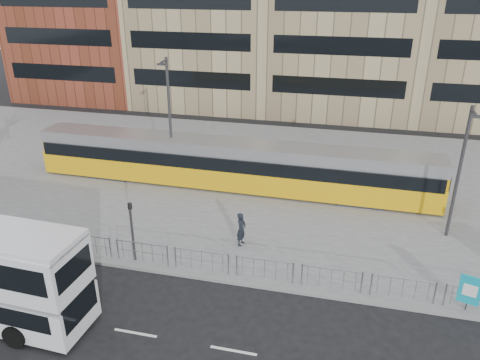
% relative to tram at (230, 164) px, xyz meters
% --- Properties ---
extents(ground, '(120.00, 120.00, 0.00)m').
position_rel_tram_xyz_m(ground, '(1.84, -10.11, -1.69)').
color(ground, black).
rests_on(ground, ground).
extents(plaza, '(64.00, 24.00, 0.15)m').
position_rel_tram_xyz_m(plaza, '(1.84, 1.89, -1.62)').
color(plaza, slate).
rests_on(plaza, ground).
extents(kerb, '(64.00, 0.25, 0.17)m').
position_rel_tram_xyz_m(kerb, '(1.84, -10.06, -1.62)').
color(kerb, gray).
rests_on(kerb, ground).
extents(pedestrian_barrier, '(32.07, 0.07, 1.10)m').
position_rel_tram_xyz_m(pedestrian_barrier, '(3.84, -9.61, -0.71)').
color(pedestrian_barrier, gray).
rests_on(pedestrian_barrier, plaza).
extents(road_markings, '(62.00, 0.12, 0.01)m').
position_rel_tram_xyz_m(road_markings, '(2.84, -14.11, -1.69)').
color(road_markings, white).
rests_on(road_markings, ground).
extents(tram, '(26.15, 2.83, 3.08)m').
position_rel_tram_xyz_m(tram, '(0.00, 0.00, 0.00)').
color(tram, '#E3A80C').
rests_on(tram, plaza).
extents(ad_panel, '(0.86, 0.33, 1.65)m').
position_rel_tram_xyz_m(ad_panel, '(12.70, -9.71, -0.57)').
color(ad_panel, '#2D2D30').
rests_on(ad_panel, plaza).
extents(pedestrian, '(0.55, 0.73, 1.80)m').
position_rel_tram_xyz_m(pedestrian, '(2.41, -6.91, -0.65)').
color(pedestrian, black).
rests_on(pedestrian, plaza).
extents(traffic_light_west, '(0.20, 0.23, 3.10)m').
position_rel_tram_xyz_m(traffic_light_west, '(-2.32, -9.53, 0.43)').
color(traffic_light_west, '#2D2D30').
rests_on(traffic_light_west, plaza).
extents(lamp_post_west, '(0.45, 1.04, 8.21)m').
position_rel_tram_xyz_m(lamp_post_west, '(-3.97, -0.10, 2.93)').
color(lamp_post_west, '#2D2D30').
rests_on(lamp_post_west, plaza).
extents(lamp_post_east, '(0.45, 1.04, 7.11)m').
position_rel_tram_xyz_m(lamp_post_east, '(12.87, -3.47, 2.37)').
color(lamp_post_east, '#2D2D30').
rests_on(lamp_post_east, plaza).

